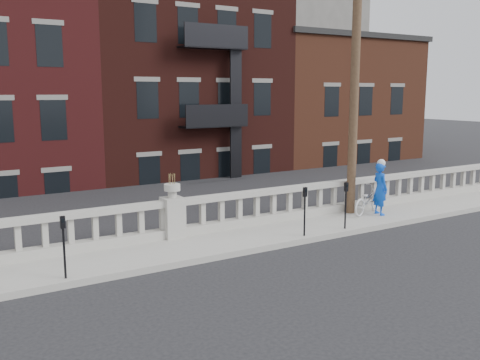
% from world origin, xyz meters
% --- Properties ---
extents(ground, '(120.00, 120.00, 0.00)m').
position_xyz_m(ground, '(0.00, 0.00, 0.00)').
color(ground, black).
rests_on(ground, ground).
extents(sidewalk, '(32.00, 2.20, 0.15)m').
position_xyz_m(sidewalk, '(0.00, 3.00, 0.07)').
color(sidewalk, gray).
rests_on(sidewalk, ground).
extents(balustrade, '(28.00, 0.34, 1.03)m').
position_xyz_m(balustrade, '(0.00, 3.95, 0.64)').
color(balustrade, gray).
rests_on(balustrade, sidewalk).
extents(planter_pedestal, '(0.55, 0.55, 1.76)m').
position_xyz_m(planter_pedestal, '(0.00, 3.95, 0.83)').
color(planter_pedestal, gray).
rests_on(planter_pedestal, sidewalk).
extents(lower_level, '(80.00, 44.00, 20.80)m').
position_xyz_m(lower_level, '(0.56, 23.04, 2.63)').
color(lower_level, '#605E59').
rests_on(lower_level, ground).
extents(utility_pole, '(1.60, 0.28, 10.00)m').
position_xyz_m(utility_pole, '(6.20, 3.60, 5.24)').
color(utility_pole, '#422D1E').
rests_on(utility_pole, sidewalk).
extents(parking_meter_c, '(0.10, 0.09, 1.36)m').
position_xyz_m(parking_meter_c, '(-3.33, 2.15, 1.00)').
color(parking_meter_c, black).
rests_on(parking_meter_c, sidewalk).
extents(parking_meter_d, '(0.10, 0.09, 1.36)m').
position_xyz_m(parking_meter_d, '(3.13, 2.15, 1.00)').
color(parking_meter_d, black).
rests_on(parking_meter_d, sidewalk).
extents(parking_meter_e, '(0.10, 0.09, 1.36)m').
position_xyz_m(parking_meter_e, '(4.63, 2.15, 1.00)').
color(parking_meter_e, black).
rests_on(parking_meter_e, sidewalk).
extents(bicycle, '(1.83, 1.13, 0.91)m').
position_xyz_m(bicycle, '(6.59, 3.21, 0.60)').
color(bicycle, silver).
rests_on(bicycle, sidewalk).
extents(cyclist, '(0.50, 0.68, 1.69)m').
position_xyz_m(cyclist, '(6.82, 2.92, 1.00)').
color(cyclist, blue).
rests_on(cyclist, sidewalk).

